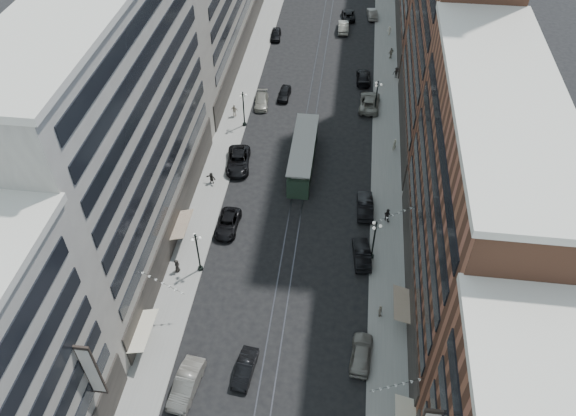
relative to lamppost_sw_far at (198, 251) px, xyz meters
The scene contains 37 objects.
ground 33.44m from the lamppost_sw_far, 73.96° to the left, with size 220.00×220.00×0.00m, color black.
sidewalk_west 42.15m from the lamppost_sw_far, 92.45° to the left, with size 4.00×180.00×0.15m, color gray.
sidewalk_east 46.70m from the lamppost_sw_far, 64.31° to the left, with size 4.00×180.00×0.15m, color gray.
rail_west 42.96m from the lamppost_sw_far, 78.56° to the left, with size 0.12×180.00×0.02m, color #2D2D33.
rail_east 43.26m from the lamppost_sw_far, 76.74° to the left, with size 0.12×180.00×0.02m, color #2D2D33.
building_west_mid 14.31m from the lamppost_sw_far, 147.34° to the left, with size 8.00×36.00×28.00m, color #9D988B.
building_east_mid 27.67m from the lamppost_sw_far, ahead, with size 8.00×30.00×24.00m, color brown.
lamppost_sw_far is the anchor object (origin of this frame).
lamppost_sw_mid 27.00m from the lamppost_sw_far, 90.00° to the left, with size 1.03×1.14×5.52m.
lamppost_se_far 18.83m from the lamppost_sw_far, 12.26° to the left, with size 1.03×1.14×5.52m.
lamppost_se_mid 36.91m from the lamppost_sw_far, 60.10° to the left, with size 1.03×1.14×5.52m.
streetcar 21.23m from the lamppost_sw_far, 64.26° to the left, with size 2.94×13.28×3.67m.
car_1 14.18m from the lamppost_sw_far, 81.58° to the right, with size 1.88×5.39×1.78m, color slate.
car_2 7.23m from the lamppost_sw_far, 75.72° to the left, with size 2.42×5.25×1.46m, color black.
car_4 19.80m from the lamppost_sw_far, 26.52° to the right, with size 1.98×4.91×1.67m, color slate.
car_5 13.75m from the lamppost_sw_far, 58.89° to the right, with size 1.55×4.45×1.47m, color black.
pedestrian_2 5.60m from the lamppost_sw_far, 129.29° to the left, with size 0.88×0.48×1.80m, color black.
pedestrian_4 19.81m from the lamppost_sw_far, 11.04° to the right, with size 0.93×0.42×1.58m, color #ADA28F.
car_7 18.15m from the lamppost_sw_far, 87.46° to the left, with size 2.91×6.30×1.75m, color black.
car_8 32.67m from the lamppost_sw_far, 87.21° to the left, with size 1.96×4.82×1.40m, color gray.
car_9 53.89m from the lamppost_sw_far, 89.15° to the left, with size 1.76×4.36×1.49m, color black.
car_10 21.03m from the lamppost_sw_far, 33.30° to the left, with size 1.83×5.25×1.73m, color black.
car_11 38.37m from the lamppost_sw_far, 62.65° to the left, with size 2.86×6.21×1.73m, color slate.
car_12 44.46m from the lamppost_sw_far, 68.11° to the left, with size 2.17×5.34×1.55m, color black.
car_13 35.42m from the lamppost_sw_far, 82.36° to the left, with size 1.70×4.22×1.44m, color black.
car_14 59.40m from the lamppost_sw_far, 77.83° to the left, with size 1.80×5.17×1.70m, color gray.
pedestrian_5 14.44m from the lamppost_sw_far, 97.72° to the left, with size 1.46×0.42×1.58m, color black.
pedestrian_6 29.19m from the lamppost_sw_far, 93.58° to the left, with size 1.12×0.51×1.91m, color #BBAF9B.
pedestrian_7 22.57m from the lamppost_sw_far, 26.60° to the left, with size 0.86×0.47×1.77m, color black.
pedestrian_8 31.84m from the lamppost_sw_far, 48.37° to the left, with size 0.65×0.43×1.78m, color beige.
pedestrian_9 47.94m from the lamppost_sw_far, 63.06° to the left, with size 1.16×0.48×1.80m, color black.
car_extra_0 17.84m from the lamppost_sw_far, 12.25° to the left, with size 1.74×4.99×1.65m, color black.
car_extra_1 66.58m from the lamppost_sw_far, 74.66° to the left, with size 1.66×4.76×1.57m, color slate.
car_extra_2 64.65m from the lamppost_sw_far, 78.21° to the left, with size 2.34×5.08×1.41m, color black.
pedestrian_extra_0 60.93m from the lamppost_sw_far, 70.12° to the left, with size 1.01×0.42×1.56m, color beige.
pedestrian_extra_1 3.23m from the lamppost_sw_far, 167.53° to the right, with size 0.82×0.45×1.67m, color black.
pedestrian_extra_2 53.26m from the lamppost_sw_far, 66.82° to the left, with size 1.13×0.51×1.92m, color #A49A88.
Camera 1 is at (5.02, -9.93, 47.18)m, focal length 35.00 mm.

